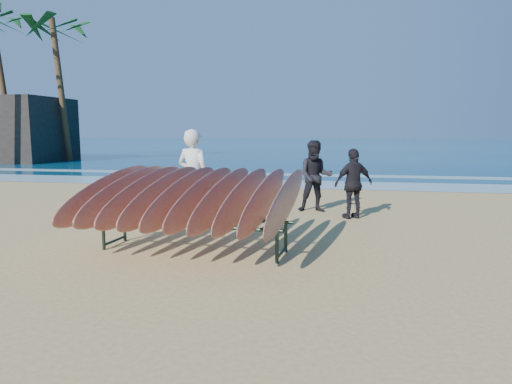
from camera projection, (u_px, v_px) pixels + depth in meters
ground at (246, 260)px, 7.02m from camera, size 120.00×120.00×0.00m
ocean at (333, 145)px, 60.54m from camera, size 160.00×160.00×0.00m
foam_near at (303, 184)px, 16.75m from camera, size 160.00×160.00×0.00m
foam_far at (310, 175)px, 20.16m from camera, size 160.00×160.00×0.00m
surfboard_rack at (193, 197)px, 7.42m from camera, size 3.40×3.25×1.48m
person_white at (193, 177)px, 9.57m from camera, size 0.82×0.64×2.00m
person_dark_a at (315, 176)px, 11.07m from camera, size 0.90×0.73×1.74m
person_dark_b at (354, 184)px, 10.22m from camera, size 1.00×0.78×1.58m
palm_mid at (58, 31)px, 27.76m from camera, size 5.20×5.20×8.86m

